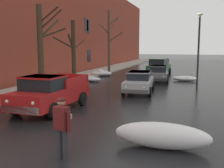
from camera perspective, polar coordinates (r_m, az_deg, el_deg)
The scene contains 17 objects.
left_sidewalk_slab at distance 26.29m, azimuth -8.16°, elevation 1.22°, with size 3.27×80.00×0.14m, color #A8A399.
brick_townhouse_facade at distance 27.24m, azimuth -12.58°, elevation 13.56°, with size 0.63×80.00×11.74m.
snow_bank_near_corner_left at distance 28.64m, azimuth -2.23°, elevation 2.29°, with size 2.33×1.26×0.73m.
snow_bank_along_left_kerb at distance 25.34m, azimuth 15.21°, elevation 1.13°, with size 2.31×1.01×0.50m.
snow_bank_mid_block_left at distance 24.15m, azimuth -4.91°, elevation 1.04°, with size 2.27×0.94×0.47m.
snow_bank_near_corner_right at distance 8.65m, azimuth 10.70°, elevation -10.64°, with size 2.98×0.94×0.80m.
snow_bank_along_right_kerb at distance 21.25m, azimuth -8.37°, elevation 0.13°, with size 2.70×1.02×0.52m.
bare_tree_second_along_sidewalk at distance 18.21m, azimuth -14.59°, elevation 7.60°, with size 1.89×1.97×5.76m.
bare_tree_mid_block at distance 22.52m, azimuth -8.21°, elevation 6.81°, with size 1.94×2.62×5.21m.
bare_tree_far_down_block at distance 31.35m, azimuth -0.57°, elevation 9.16°, with size 3.11×2.02×7.13m.
pickup_truck_red_approaching_near_lane at distance 13.57m, azimuth -12.93°, elevation -1.78°, with size 2.30×4.99×1.76m.
sedan_silver_parked_kerbside_close at distance 18.53m, azimuth 5.75°, elevation 0.57°, with size 2.18×4.56×1.42m.
sedan_grey_parked_kerbside_mid at distance 24.31m, azimuth 9.70°, elevation 2.25°, with size 2.10×4.02×1.42m.
suv_green_parked_far_down_block at distance 29.86m, azimuth 9.90°, elevation 3.75°, with size 2.34×4.41×1.82m.
pedestrian_with_coffee at distance 7.65m, azimuth -10.51°, elevation -8.11°, with size 0.63×0.38×1.76m.
fire_hydrant at distance 18.23m, azimuth -13.68°, elevation -1.01°, with size 0.42×0.22×0.71m.
street_lamp_post at distance 21.39m, azimuth 17.80°, elevation 7.60°, with size 0.44×0.24×5.56m.
Camera 1 is at (5.00, -5.56, 3.14)m, focal length 43.38 mm.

